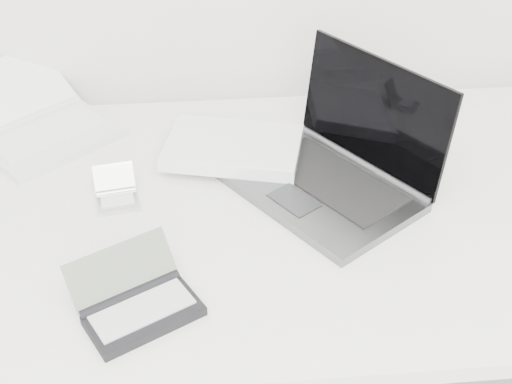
{
  "coord_description": "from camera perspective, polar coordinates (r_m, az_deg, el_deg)",
  "views": [
    {
      "loc": [
        -0.12,
        0.52,
        1.52
      ],
      "look_at": [
        -0.03,
        1.51,
        0.79
      ],
      "focal_mm": 50.0,
      "sensor_mm": 36.0,
      "label": 1
    }
  ],
  "objects": [
    {
      "name": "desk",
      "position": [
        1.33,
        1.13,
        -2.61
      ],
      "size": [
        1.6,
        0.8,
        0.73
      ],
      "color": "white",
      "rests_on": "ground"
    },
    {
      "name": "laptop_large",
      "position": [
        1.35,
        3.36,
        2.55
      ],
      "size": [
        0.52,
        0.45,
        0.23
      ],
      "rotation": [
        0.0,
        0.0,
        -0.96
      ],
      "color": "#5A5C5F",
      "rests_on": "desk"
    },
    {
      "name": "netbook_open_white",
      "position": [
        1.55,
        -17.02,
        5.13
      ],
      "size": [
        0.4,
        0.41,
        0.11
      ],
      "rotation": [
        0.0,
        0.0,
        0.71
      ],
      "color": "silver",
      "rests_on": "desk"
    },
    {
      "name": "pda_silver",
      "position": [
        1.33,
        -11.08,
        -0.28
      ],
      "size": [
        0.09,
        0.1,
        0.05
      ],
      "rotation": [
        0.0,
        0.0,
        0.16
      ],
      "color": "silver",
      "rests_on": "desk"
    },
    {
      "name": "palmtop_charcoal",
      "position": [
        1.1,
        -9.45,
        -8.79
      ],
      "size": [
        0.21,
        0.2,
        0.08
      ],
      "rotation": [
        0.0,
        0.0,
        0.5
      ],
      "color": "black",
      "rests_on": "desk"
    }
  ]
}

